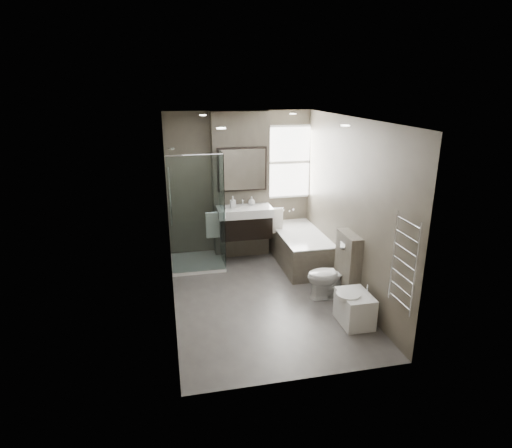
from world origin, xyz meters
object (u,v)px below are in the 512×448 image
object	(u,v)px
bathtub	(300,247)
toilet	(330,276)
vanity	(245,222)
bidet	(354,308)

from	to	relation	value
bathtub	toilet	size ratio (longest dim) A/B	2.33
bathtub	vanity	bearing A→B (deg)	160.63
bidet	bathtub	bearing A→B (deg)	92.48
vanity	toilet	distance (m)	1.93
vanity	bathtub	bearing A→B (deg)	-19.37
vanity	toilet	world-z (taller)	vanity
toilet	bathtub	bearing A→B (deg)	-175.42
bidet	toilet	bearing A→B (deg)	93.29
bidet	vanity	bearing A→B (deg)	113.10
vanity	bathtub	world-z (taller)	vanity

